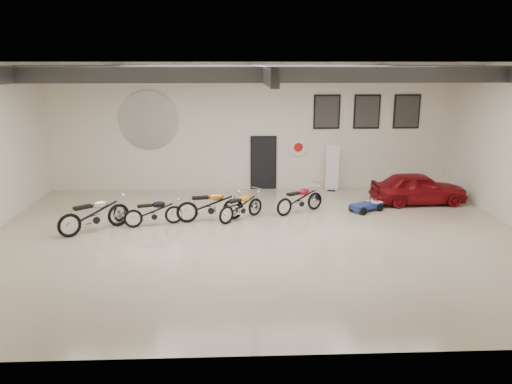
{
  "coord_description": "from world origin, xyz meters",
  "views": [
    {
      "loc": [
        -0.63,
        -13.73,
        4.99
      ],
      "look_at": [
        0.0,
        1.2,
        1.1
      ],
      "focal_mm": 35.0,
      "sensor_mm": 36.0,
      "label": 1
    }
  ],
  "objects_px": {
    "motorcycle_gold": "(210,204)",
    "motorcycle_yellow": "(241,206)",
    "banner_stand": "(332,168)",
    "motorcycle_silver": "(94,213)",
    "go_kart": "(369,203)",
    "motorcycle_red": "(300,199)",
    "vintage_car": "(418,188)",
    "motorcycle_black": "(154,211)"
  },
  "relations": [
    {
      "from": "motorcycle_red",
      "to": "vintage_car",
      "type": "xyz_separation_m",
      "value": [
        4.44,
        0.99,
        0.08
      ]
    },
    {
      "from": "motorcycle_silver",
      "to": "motorcycle_red",
      "type": "relative_size",
      "value": 1.17
    },
    {
      "from": "banner_stand",
      "to": "vintage_car",
      "type": "xyz_separation_m",
      "value": [
        2.79,
        -1.97,
        -0.36
      ]
    },
    {
      "from": "banner_stand",
      "to": "motorcycle_silver",
      "type": "distance_m",
      "value": 9.36
    },
    {
      "from": "motorcycle_black",
      "to": "motorcycle_yellow",
      "type": "xyz_separation_m",
      "value": [
        2.75,
        0.49,
        0.01
      ]
    },
    {
      "from": "motorcycle_red",
      "to": "vintage_car",
      "type": "relative_size",
      "value": 0.56
    },
    {
      "from": "motorcycle_yellow",
      "to": "motorcycle_red",
      "type": "xyz_separation_m",
      "value": [
        2.01,
        0.7,
        0.01
      ]
    },
    {
      "from": "motorcycle_black",
      "to": "motorcycle_yellow",
      "type": "relative_size",
      "value": 0.98
    },
    {
      "from": "banner_stand",
      "to": "motorcycle_yellow",
      "type": "bearing_deg",
      "value": -123.66
    },
    {
      "from": "motorcycle_silver",
      "to": "motorcycle_yellow",
      "type": "distance_m",
      "value": 4.56
    },
    {
      "from": "go_kart",
      "to": "motorcycle_gold",
      "type": "bearing_deg",
      "value": 158.02
    },
    {
      "from": "motorcycle_yellow",
      "to": "go_kart",
      "type": "distance_m",
      "value": 4.52
    },
    {
      "from": "motorcycle_gold",
      "to": "motorcycle_yellow",
      "type": "distance_m",
      "value": 1.0
    },
    {
      "from": "go_kart",
      "to": "vintage_car",
      "type": "bearing_deg",
      "value": -9.63
    },
    {
      "from": "motorcycle_black",
      "to": "motorcycle_red",
      "type": "distance_m",
      "value": 4.91
    },
    {
      "from": "banner_stand",
      "to": "motorcycle_red",
      "type": "relative_size",
      "value": 0.98
    },
    {
      "from": "banner_stand",
      "to": "vintage_car",
      "type": "bearing_deg",
      "value": -23.72
    },
    {
      "from": "motorcycle_gold",
      "to": "motorcycle_silver",
      "type": "bearing_deg",
      "value": -176.8
    },
    {
      "from": "motorcycle_red",
      "to": "vintage_car",
      "type": "distance_m",
      "value": 4.55
    },
    {
      "from": "motorcycle_silver",
      "to": "motorcycle_red",
      "type": "distance_m",
      "value": 6.68
    },
    {
      "from": "motorcycle_silver",
      "to": "vintage_car",
      "type": "xyz_separation_m",
      "value": [
        10.91,
        2.66,
        -0.0
      ]
    },
    {
      "from": "motorcycle_black",
      "to": "motorcycle_red",
      "type": "relative_size",
      "value": 0.95
    },
    {
      "from": "go_kart",
      "to": "motorcycle_red",
      "type": "bearing_deg",
      "value": 151.89
    },
    {
      "from": "motorcycle_silver",
      "to": "motorcycle_gold",
      "type": "xyz_separation_m",
      "value": [
        3.46,
        0.89,
        -0.02
      ]
    },
    {
      "from": "motorcycle_black",
      "to": "banner_stand",
      "type": "bearing_deg",
      "value": 16.08
    },
    {
      "from": "motorcycle_yellow",
      "to": "motorcycle_red",
      "type": "bearing_deg",
      "value": -23.66
    },
    {
      "from": "motorcycle_yellow",
      "to": "vintage_car",
      "type": "xyz_separation_m",
      "value": [
        6.46,
        1.69,
        0.1
      ]
    },
    {
      "from": "motorcycle_red",
      "to": "vintage_car",
      "type": "bearing_deg",
      "value": -19.3
    },
    {
      "from": "banner_stand",
      "to": "motorcycle_red",
      "type": "height_order",
      "value": "banner_stand"
    },
    {
      "from": "banner_stand",
      "to": "motorcycle_yellow",
      "type": "height_order",
      "value": "banner_stand"
    },
    {
      "from": "motorcycle_silver",
      "to": "go_kart",
      "type": "bearing_deg",
      "value": -27.59
    },
    {
      "from": "motorcycle_black",
      "to": "vintage_car",
      "type": "distance_m",
      "value": 9.46
    },
    {
      "from": "banner_stand",
      "to": "motorcycle_yellow",
      "type": "xyz_separation_m",
      "value": [
        -3.67,
        -3.65,
        -0.46
      ]
    },
    {
      "from": "motorcycle_gold",
      "to": "go_kart",
      "type": "xyz_separation_m",
      "value": [
        5.43,
        0.95,
        -0.3
      ]
    },
    {
      "from": "motorcycle_yellow",
      "to": "go_kart",
      "type": "bearing_deg",
      "value": -31.87
    },
    {
      "from": "banner_stand",
      "to": "motorcycle_silver",
      "type": "xyz_separation_m",
      "value": [
        -8.12,
        -4.63,
        -0.36
      ]
    },
    {
      "from": "motorcycle_red",
      "to": "motorcycle_black",
      "type": "bearing_deg",
      "value": 162.24
    },
    {
      "from": "motorcycle_gold",
      "to": "vintage_car",
      "type": "height_order",
      "value": "vintage_car"
    },
    {
      "from": "motorcycle_silver",
      "to": "motorcycle_yellow",
      "type": "height_order",
      "value": "motorcycle_silver"
    },
    {
      "from": "motorcycle_black",
      "to": "motorcycle_red",
      "type": "bearing_deg",
      "value": -2.71
    },
    {
      "from": "vintage_car",
      "to": "motorcycle_red",
      "type": "bearing_deg",
      "value": 100.02
    },
    {
      "from": "banner_stand",
      "to": "motorcycle_silver",
      "type": "relative_size",
      "value": 0.84
    }
  ]
}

